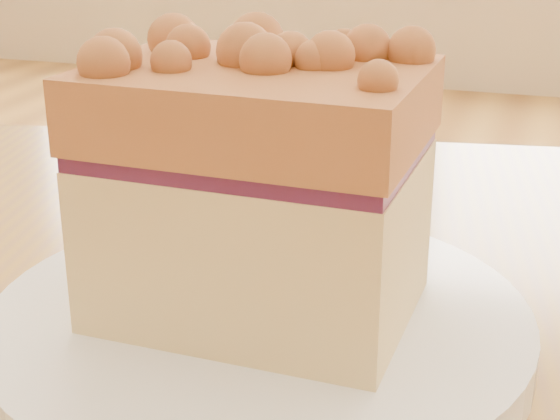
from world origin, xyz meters
The scene contains 2 objects.
plate centered at (-0.09, 0.18, 0.76)m, with size 0.24×0.24×0.02m.
cake_slice centered at (-0.09, 0.18, 0.83)m, with size 0.15×0.11×0.13m.
Camera 1 is at (0.02, -0.14, 0.95)m, focal length 55.00 mm.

